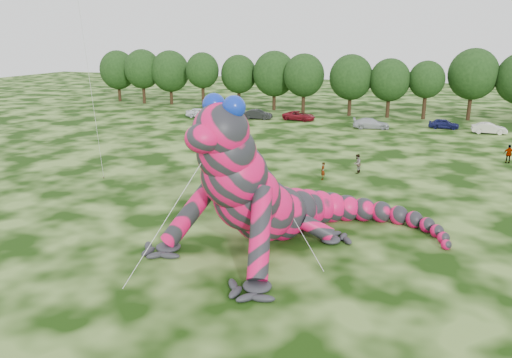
{
  "coord_description": "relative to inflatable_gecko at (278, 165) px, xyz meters",
  "views": [
    {
      "loc": [
        3.33,
        -21.93,
        12.37
      ],
      "look_at": [
        -6.65,
        5.06,
        4.0
      ],
      "focal_mm": 35.0,
      "sensor_mm": 36.0,
      "label": 1
    }
  ],
  "objects": [
    {
      "name": "car_5",
      "position": [
        15.12,
        42.07,
        -4.02
      ],
      "size": [
        4.31,
        1.72,
        1.39
      ],
      "primitive_type": "imported",
      "rotation": [
        0.0,
        0.0,
        1.63
      ],
      "color": "silver",
      "rests_on": "ground"
    },
    {
      "name": "tree_1",
      "position": [
        -42.77,
        51.99,
        0.19
      ],
      "size": [
        6.74,
        6.07,
        9.81
      ],
      "primitive_type": null,
      "color": "black",
      "rests_on": "ground"
    },
    {
      "name": "ground",
      "position": [
        5.59,
        -6.06,
        -4.71
      ],
      "size": [
        240.0,
        240.0,
        0.0
      ],
      "primitive_type": "plane",
      "color": "#16330A",
      "rests_on": "ground"
    },
    {
      "name": "inflatable_gecko",
      "position": [
        0.0,
        0.0,
        0.0
      ],
      "size": [
        21.76,
        23.41,
        9.43
      ],
      "primitive_type": null,
      "rotation": [
        0.0,
        0.0,
        -0.38
      ],
      "color": "#DE0D51",
      "rests_on": "ground"
    },
    {
      "name": "tree_5",
      "position": [
        -17.54,
        52.37,
        0.19
      ],
      "size": [
        7.16,
        6.44,
        9.8
      ],
      "primitive_type": null,
      "color": "black",
      "rests_on": "ground"
    },
    {
      "name": "spectator_0",
      "position": [
        -0.24,
        13.79,
        -3.93
      ],
      "size": [
        0.53,
        0.66,
        1.56
      ],
      "primitive_type": "imported",
      "rotation": [
        0.0,
        0.0,
        5.02
      ],
      "color": "gray",
      "rests_on": "ground"
    },
    {
      "name": "car_1",
      "position": [
        -16.88,
        42.53,
        -3.99
      ],
      "size": [
        4.49,
        1.86,
        1.45
      ],
      "primitive_type": "imported",
      "rotation": [
        0.0,
        0.0,
        1.65
      ],
      "color": "black",
      "rests_on": "ground"
    },
    {
      "name": "tree_3",
      "position": [
        -30.13,
        51.0,
        0.01
      ],
      "size": [
        5.81,
        5.23,
        9.44
      ],
      "primitive_type": null,
      "color": "black",
      "rests_on": "ground"
    },
    {
      "name": "tree_10",
      "position": [
        12.98,
        52.51,
        0.54
      ],
      "size": [
        7.09,
        6.38,
        10.5
      ],
      "primitive_type": null,
      "color": "black",
      "rests_on": "ground"
    },
    {
      "name": "car_2",
      "position": [
        -10.71,
        43.65,
        -4.03
      ],
      "size": [
        5.19,
        2.99,
        1.36
      ],
      "primitive_type": "imported",
      "rotation": [
        0.0,
        0.0,
        1.42
      ],
      "color": "maroon",
      "rests_on": "ground"
    },
    {
      "name": "car_0",
      "position": [
        -25.86,
        41.01,
        -3.99
      ],
      "size": [
        4.47,
        2.38,
        1.45
      ],
      "primitive_type": "imported",
      "rotation": [
        0.0,
        0.0,
        1.74
      ],
      "color": "white",
      "rests_on": "ground"
    },
    {
      "name": "car_3",
      "position": [
        0.31,
        40.47,
        -4.01
      ],
      "size": [
        5.16,
        2.9,
        1.41
      ],
      "primitive_type": "imported",
      "rotation": [
        0.0,
        0.0,
        1.77
      ],
      "color": "#B4B9BE",
      "rests_on": "ground"
    },
    {
      "name": "tree_6",
      "position": [
        -11.97,
        50.62,
        0.03
      ],
      "size": [
        6.52,
        5.86,
        9.49
      ],
      "primitive_type": null,
      "color": "black",
      "rests_on": "ground"
    },
    {
      "name": "tree_2",
      "position": [
        -37.43,
        52.7,
        0.11
      ],
      "size": [
        7.04,
        6.34,
        9.64
      ],
      "primitive_type": null,
      "color": "black",
      "rests_on": "ground"
    },
    {
      "name": "tree_4",
      "position": [
        -24.05,
        52.65,
        -0.19
      ],
      "size": [
        6.22,
        5.6,
        9.06
      ],
      "primitive_type": null,
      "color": "black",
      "rests_on": "ground"
    },
    {
      "name": "spectator_3",
      "position": [
        15.78,
        25.97,
        -3.79
      ],
      "size": [
        1.11,
        0.51,
        1.85
      ],
      "primitive_type": "imported",
      "rotation": [
        0.0,
        0.0,
        3.2
      ],
      "color": "gray",
      "rests_on": "ground"
    },
    {
      "name": "tree_0",
      "position": [
        -48.97,
        53.17,
        0.04
      ],
      "size": [
        6.91,
        6.22,
        9.51
      ],
      "primitive_type": null,
      "color": "black",
      "rests_on": "ground"
    },
    {
      "name": "tree_7",
      "position": [
        -4.49,
        50.74,
        0.02
      ],
      "size": [
        6.68,
        6.01,
        9.48
      ],
      "primitive_type": null,
      "color": "black",
      "rests_on": "ground"
    },
    {
      "name": "car_4",
      "position": [
        9.61,
        43.84,
        -4.04
      ],
      "size": [
        4.0,
        1.66,
        1.36
      ],
      "primitive_type": "imported",
      "rotation": [
        0.0,
        0.0,
        1.59
      ],
      "color": "#14174A",
      "rests_on": "ground"
    },
    {
      "name": "tree_9",
      "position": [
        6.65,
        51.28,
        -0.37
      ],
      "size": [
        5.27,
        4.74,
        8.68
      ],
      "primitive_type": null,
      "color": "black",
      "rests_on": "ground"
    },
    {
      "name": "tree_8",
      "position": [
        1.37,
        50.92,
        -0.24
      ],
      "size": [
        6.14,
        5.53,
        8.94
      ],
      "primitive_type": null,
      "color": "black",
      "rests_on": "ground"
    },
    {
      "name": "spectator_1",
      "position": [
        2.24,
        16.98,
        -3.81
      ],
      "size": [
        0.82,
        0.98,
        1.8
      ],
      "primitive_type": "imported",
      "rotation": [
        0.0,
        0.0,
        4.54
      ],
      "color": "gray",
      "rests_on": "ground"
    }
  ]
}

